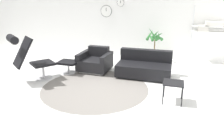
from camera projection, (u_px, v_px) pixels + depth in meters
name	position (u px, v px, depth m)	size (l,w,h in m)	color
ground_plane	(103.00, 87.00, 5.24)	(12.00, 12.00, 0.00)	white
wall_back	(131.00, 17.00, 7.63)	(12.00, 0.09, 2.80)	white
round_rug	(95.00, 88.00, 5.17)	(2.52, 2.52, 0.01)	slate
lounge_chair	(28.00, 54.00, 5.38)	(1.02, 1.11, 1.21)	#BCBCC1
ottoman	(68.00, 64.00, 6.09)	(0.53, 0.45, 0.35)	#BCBCC1
armchair_red	(95.00, 62.00, 6.32)	(0.88, 0.84, 0.67)	silver
couch_low	(144.00, 67.00, 5.89)	(1.42, 0.83, 0.68)	black
side_table	(173.00, 85.00, 4.38)	(0.40, 0.40, 0.42)	black
potted_plant	(154.00, 44.00, 7.18)	(0.58, 0.57, 1.13)	silver
shelf_unit	(211.00, 27.00, 6.77)	(1.35, 0.28, 1.83)	#BCBCC1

